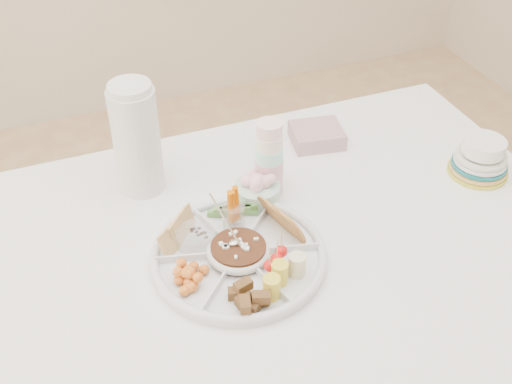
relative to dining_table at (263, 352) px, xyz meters
name	(u,v)px	position (x,y,z in m)	size (l,w,h in m)	color
dining_table	(263,352)	(0.00, 0.00, 0.00)	(1.52, 1.02, 0.76)	white
party_tray	(239,254)	(-0.07, -0.02, 0.40)	(0.38, 0.38, 0.04)	silver
bean_dip	(238,251)	(-0.07, -0.02, 0.41)	(0.12, 0.12, 0.04)	#582B1C
tortillas	(285,222)	(0.06, 0.01, 0.42)	(0.10, 0.10, 0.06)	olive
carrot_cucumber	(232,201)	(-0.04, 0.11, 0.44)	(0.10, 0.10, 0.09)	#D86100
pita_raisins	(185,231)	(-0.16, 0.07, 0.42)	(0.12, 0.12, 0.07)	#E1AE6E
cherries	(188,275)	(-0.19, -0.06, 0.42)	(0.10, 0.10, 0.04)	orange
granola_chunks	(245,294)	(-0.10, -0.15, 0.42)	(0.10, 0.10, 0.04)	brown
banana_tomato	(295,258)	(0.02, -0.11, 0.44)	(0.12, 0.12, 0.10)	#F3DB85
cup_stack	(269,159)	(0.09, 0.19, 0.48)	(0.07, 0.07, 0.20)	beige
thermos	(136,137)	(-0.20, 0.32, 0.53)	(0.11, 0.11, 0.30)	silver
flower_bowl	(257,190)	(0.04, 0.15, 0.42)	(0.11, 0.11, 0.08)	silver
napkin_stack	(317,135)	(0.29, 0.34, 0.40)	(0.14, 0.12, 0.05)	#B28A8F
plate_stack	(481,158)	(0.62, 0.06, 0.43)	(0.15, 0.15, 0.10)	#FEB642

